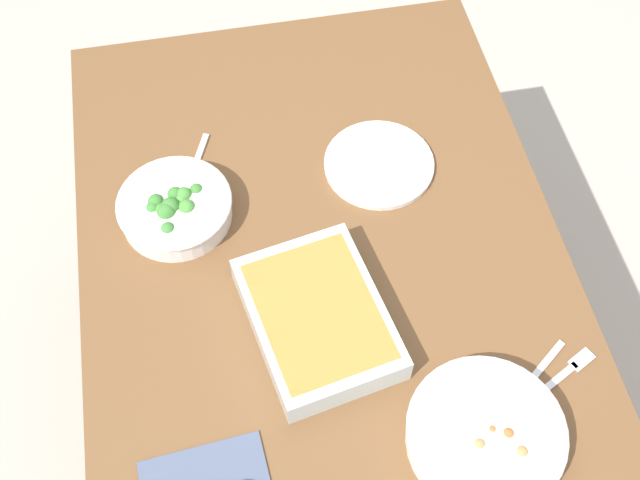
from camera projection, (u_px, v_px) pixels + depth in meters
ground_plane at (320, 390)px, 2.13m from camera, size 6.00×6.00×0.00m
dining_table at (320, 265)px, 1.59m from camera, size 1.20×0.90×0.74m
stew_bowl at (485, 435)px, 1.27m from camera, size 0.26×0.26×0.06m
broccoli_bowl at (175, 207)px, 1.51m from camera, size 0.22×0.22×0.07m
baking_dish at (318, 317)px, 1.38m from camera, size 0.33×0.27×0.06m
side_plate at (379, 164)px, 1.60m from camera, size 0.22×0.22×0.01m
spoon_by_stew at (525, 387)px, 1.34m from camera, size 0.12×0.15×0.01m
spoon_by_broccoli at (191, 177)px, 1.58m from camera, size 0.17×0.08×0.01m
fork_on_table at (561, 377)px, 1.36m from camera, size 0.09×0.17×0.01m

